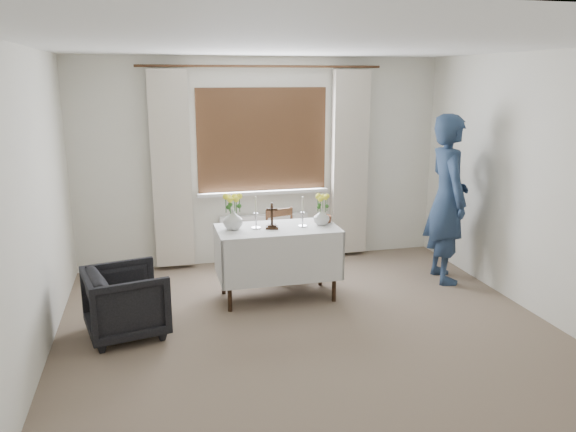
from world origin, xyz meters
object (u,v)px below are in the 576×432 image
Objects in this scene: person at (447,199)px; wooden_chair at (285,245)px; armchair at (126,302)px; wooden_cross at (272,216)px; flower_vase_right at (322,217)px; altar_table at (278,263)px; flower_vase_left at (233,219)px.

wooden_chair is at bearing 83.34° from person.
wooden_cross is at bearing -83.58° from armchair.
flower_vase_right is (0.25, -0.55, 0.45)m from wooden_chair.
flower_vase_right reaches higher than armchair.
wooden_chair is at bearing -70.69° from armchair.
flower_vase_right is at bearing 0.17° from altar_table.
armchair is at bearing -148.55° from wooden_cross.
wooden_cross reaches higher than wooden_chair.
wooden_chair is at bearing 76.50° from wooden_cross.
altar_table reaches higher than armchair.
altar_table is 2.04m from person.
wooden_cross is 1.55× the size of flower_vase_right.
person is (1.96, 0.10, 0.56)m from altar_table.
wooden_cross reaches higher than flower_vase_right.
wooden_cross is at bearing -157.13° from altar_table.
flower_vase_right is at bearing -2.67° from flower_vase_left.
person is 7.01× the size of wooden_cross.
flower_vase_left reaches higher than flower_vase_right.
person is at bearing -92.51° from armchair.
flower_vase_right is at bearing 101.49° from person.
flower_vase_left is (-2.41, -0.05, -0.07)m from person.
person is (3.47, 0.62, 0.63)m from armchair.
armchair is (-1.51, -0.53, -0.07)m from altar_table.
flower_vase_left reaches higher than wooden_chair.
wooden_chair is 0.96m from flower_vase_left.
wooden_chair is (0.21, 0.55, 0.02)m from altar_table.
person is at bearing 15.81° from wooden_cross.
flower_vase_left reaches higher than armchair.
person is at bearing 2.79° from altar_table.
flower_vase_right is (0.53, 0.03, -0.05)m from wooden_cross.
wooden_chair reaches higher than altar_table.
flower_vase_left is (1.06, 0.57, 0.56)m from armchair.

